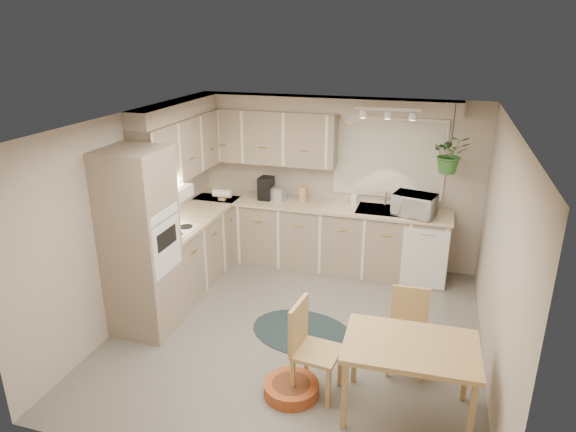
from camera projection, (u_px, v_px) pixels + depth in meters
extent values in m
plane|color=slate|center=(297.00, 332.00, 5.83)|extent=(4.20, 4.20, 0.00)
plane|color=white|center=(299.00, 121.00, 5.01)|extent=(4.20, 4.20, 0.00)
cube|color=#AC9E8E|center=(337.00, 181.00, 7.31)|extent=(4.00, 0.04, 2.40)
cube|color=#AC9E8E|center=(216.00, 345.00, 3.53)|extent=(4.00, 0.04, 2.40)
cube|color=#AC9E8E|center=(132.00, 216.00, 5.96)|extent=(0.04, 4.20, 2.40)
cube|color=#AC9E8E|center=(500.00, 257.00, 4.88)|extent=(0.04, 4.20, 2.40)
cube|color=gray|center=(194.00, 249.00, 6.92)|extent=(0.60, 1.85, 0.90)
cube|color=gray|center=(318.00, 236.00, 7.35)|extent=(3.60, 0.60, 0.90)
cube|color=#CBB094|center=(192.00, 217.00, 6.76)|extent=(0.64, 1.89, 0.04)
cube|color=#CBB094|center=(318.00, 205.00, 7.18)|extent=(3.64, 0.64, 0.04)
cube|color=gray|center=(141.00, 243.00, 5.59)|extent=(0.65, 0.65, 2.10)
cube|color=silver|center=(167.00, 247.00, 5.50)|extent=(0.02, 0.56, 0.58)
cube|color=gray|center=(183.00, 146.00, 6.60)|extent=(0.35, 2.00, 0.75)
cube|color=gray|center=(266.00, 136.00, 7.21)|extent=(2.00, 0.35, 0.75)
cube|color=#AC9E8E|center=(178.00, 109.00, 6.44)|extent=(0.30, 2.00, 0.20)
cube|color=#AC9E8E|center=(323.00, 104.00, 6.85)|extent=(3.60, 0.30, 0.20)
cube|color=silver|center=(171.00, 230.00, 6.23)|extent=(0.52, 0.58, 0.02)
cube|color=silver|center=(167.00, 195.00, 6.08)|extent=(0.40, 0.60, 0.14)
cube|color=beige|center=(389.00, 158.00, 6.96)|extent=(1.40, 0.02, 1.00)
cube|color=beige|center=(389.00, 158.00, 6.97)|extent=(1.50, 0.02, 1.10)
cube|color=#AAADB2|center=(383.00, 213.00, 6.96)|extent=(0.70, 0.48, 0.10)
cube|color=silver|center=(424.00, 259.00, 6.68)|extent=(0.58, 0.02, 0.83)
cube|color=silver|center=(388.00, 109.00, 6.24)|extent=(0.80, 0.04, 0.04)
cylinder|color=gold|center=(350.00, 113.00, 6.91)|extent=(0.30, 0.03, 0.30)
cube|color=tan|center=(408.00, 379.00, 4.50)|extent=(1.16, 0.79, 0.72)
cube|color=tan|center=(318.00, 350.00, 4.74)|extent=(0.47, 0.47, 0.91)
cube|color=tan|center=(408.00, 333.00, 5.06)|extent=(0.41, 0.41, 0.84)
ellipsoid|color=black|center=(303.00, 332.00, 5.84)|extent=(1.36, 1.13, 0.01)
cylinder|color=#B25523|center=(291.00, 388.00, 4.83)|extent=(0.59, 0.59, 0.12)
imported|color=silver|center=(414.00, 202.00, 6.68)|extent=(0.59, 0.41, 0.36)
imported|color=silver|center=(354.00, 201.00, 7.18)|extent=(0.11, 0.20, 0.09)
imported|color=#2E6227|center=(450.00, 158.00, 6.37)|extent=(0.52, 0.56, 0.38)
cube|color=black|center=(266.00, 188.00, 7.34)|extent=(0.20, 0.24, 0.33)
cube|color=#AAADB2|center=(275.00, 193.00, 7.34)|extent=(0.33, 0.22, 0.18)
cube|color=tan|center=(303.00, 194.00, 7.26)|extent=(0.11, 0.11, 0.21)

